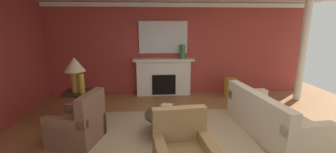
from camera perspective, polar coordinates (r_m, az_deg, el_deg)
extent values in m
plane|color=olive|center=(4.47, 6.17, -15.69)|extent=(9.82, 9.82, 0.00)
cube|color=#9E3833|center=(7.04, 1.88, 6.74)|extent=(8.15, 0.12, 2.73)
cube|color=white|center=(6.94, 2.03, 17.28)|extent=(8.15, 0.08, 0.12)
cube|color=tan|center=(4.68, 0.62, -14.12)|extent=(3.06, 2.50, 0.01)
cube|color=white|center=(6.96, -1.09, -0.36)|extent=(1.60, 0.25, 1.05)
cube|color=black|center=(6.98, -1.07, -1.81)|extent=(0.70, 0.26, 0.60)
cube|color=white|center=(6.82, -1.10, 4.14)|extent=(1.80, 0.35, 0.06)
cube|color=silver|center=(6.89, -1.19, 9.65)|extent=(1.43, 0.04, 0.94)
cube|color=beige|center=(5.08, 24.15, -10.37)|extent=(1.10, 2.18, 0.45)
cube|color=beige|center=(4.75, 21.10, -6.22)|extent=(0.40, 2.11, 0.40)
cube|color=beige|center=(4.37, 31.33, -13.82)|extent=(0.92, 0.29, 0.62)
cube|color=beige|center=(5.80, 19.04, -6.12)|extent=(0.92, 0.29, 0.62)
cube|color=brown|center=(4.68, -21.63, -12.24)|extent=(0.97, 0.97, 0.44)
cube|color=brown|center=(4.34, -18.52, -7.15)|extent=(0.35, 0.81, 0.51)
cube|color=brown|center=(4.90, -19.70, -9.86)|extent=(0.81, 0.33, 0.60)
cube|color=brown|center=(4.40, -23.98, -12.98)|extent=(0.81, 0.33, 0.60)
cube|color=#9E7A4C|center=(3.49, 2.82, -11.57)|extent=(0.81, 0.23, 0.51)
cylinder|color=#2D2319|center=(4.50, 0.63, -9.32)|extent=(1.00, 1.00, 0.04)
cylinder|color=#2D2319|center=(4.60, 0.63, -11.92)|extent=(0.12, 0.12, 0.41)
cylinder|color=#2D2319|center=(4.68, 0.62, -14.02)|extent=(0.56, 0.56, 0.03)
cube|color=#2D2319|center=(5.37, -21.57, -3.71)|extent=(0.56, 0.56, 0.04)
cube|color=#2D2319|center=(5.47, -21.26, -7.22)|extent=(0.10, 0.10, 0.66)
cube|color=#2D2319|center=(5.58, -20.99, -10.21)|extent=(0.45, 0.45, 0.04)
cylinder|color=#B28E38|center=(5.31, -21.79, -1.18)|extent=(0.18, 0.18, 0.45)
cone|color=#C6B284|center=(5.23, -22.14, 2.81)|extent=(0.44, 0.44, 0.30)
cylinder|color=#33703D|center=(6.81, 3.56, 6.12)|extent=(0.16, 0.16, 0.41)
cylinder|color=#B7892D|center=(7.11, 15.06, -2.58)|extent=(0.36, 0.36, 0.56)
cylinder|color=#B7892D|center=(5.15, -20.57, -1.66)|extent=(0.11, 0.11, 0.42)
cube|color=maroon|center=(4.65, 2.23, -7.96)|extent=(0.24, 0.19, 0.05)
cube|color=tan|center=(4.62, -0.29, -7.33)|extent=(0.27, 0.24, 0.06)
cube|color=maroon|center=(4.32, -0.02, -8.00)|extent=(0.21, 0.16, 0.06)
cylinder|color=white|center=(7.40, 30.33, 5.27)|extent=(0.20, 0.20, 2.73)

